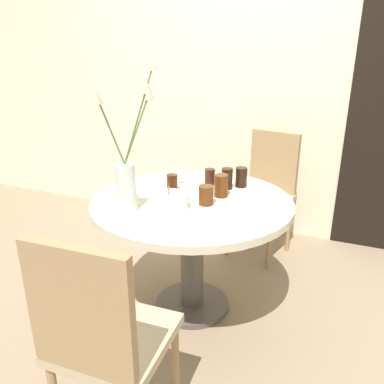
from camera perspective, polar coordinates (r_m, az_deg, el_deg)
name	(u,v)px	position (r m, az deg, el deg)	size (l,w,h in m)	color
ground_plane	(192,305)	(2.41, 0.00, -16.91)	(16.00, 16.00, 0.00)	#89755B
wall_back	(255,76)	(3.16, 9.53, 17.09)	(8.00, 0.05, 2.60)	beige
dining_table	(192,222)	(2.12, 0.00, -4.55)	(1.11, 1.11, 0.71)	beige
chair_far_back	(266,186)	(2.87, 11.24, 0.87)	(0.49, 0.49, 0.92)	tan
chair_left_flank	(102,335)	(1.44, -13.52, -20.38)	(0.42, 0.42, 0.92)	tan
birthday_cake	(169,202)	(1.93, -3.52, -1.46)	(0.20, 0.20, 0.12)	white
flower_vase	(127,169)	(1.87, -9.93, 3.42)	(0.24, 0.30, 0.72)	silver
side_plate	(252,202)	(2.04, 9.11, -1.45)	(0.16, 0.16, 0.01)	silver
drink_glass_0	(221,186)	(2.09, 4.46, 0.98)	(0.08, 0.08, 0.13)	#51280F
drink_glass_1	(172,183)	(2.17, -3.04, 1.42)	(0.06, 0.06, 0.10)	#51280F
drink_glass_2	(227,179)	(2.21, 5.36, 2.05)	(0.07, 0.07, 0.12)	black
drink_glass_3	(206,195)	(1.97, 2.16, -0.49)	(0.08, 0.08, 0.10)	#51280F
drink_glass_4	(241,177)	(2.26, 7.51, 2.25)	(0.07, 0.07, 0.12)	black
drink_glass_5	(210,177)	(2.28, 2.73, 2.30)	(0.06, 0.06, 0.10)	#33190C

